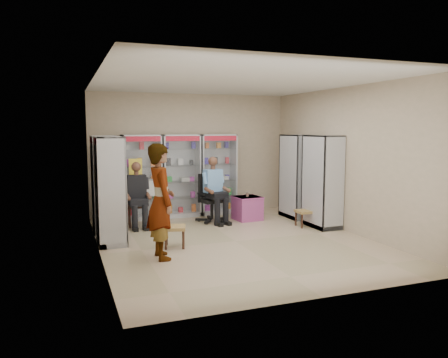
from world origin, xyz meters
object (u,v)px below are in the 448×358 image
object	(u,v)px
woven_stool_a	(305,218)
standing_man	(161,201)
office_chair	(212,198)
seated_shopkeeper	(212,192)
cabinet_back_left	(142,177)
cabinet_back_right	(217,174)
cabinet_right_near	(322,182)
wooden_chair	(137,205)
cabinet_left_near	(110,190)
cabinet_left_far	(105,183)
cabinet_back_mid	(181,176)
pink_trunk	(247,208)
cabinet_right_far	(297,176)
woven_stool_b	(175,237)

from	to	relation	value
woven_stool_a	standing_man	bearing A→B (deg)	-160.55
office_chair	seated_shopkeeper	world-z (taller)	seated_shopkeeper
cabinet_back_left	cabinet_back_right	world-z (taller)	same
cabinet_right_near	office_chair	bearing A→B (deg)	57.21
cabinet_right_near	wooden_chair	xyz separation A→B (m)	(-3.78, 1.50, -0.53)
cabinet_back_right	cabinet_left_near	world-z (taller)	same
cabinet_back_left	cabinet_left_far	distance (m)	1.32
cabinet_back_right	standing_man	xyz separation A→B (m)	(-2.15, -3.31, -0.05)
cabinet_back_right	wooden_chair	xyz separation A→B (m)	(-2.15, -0.73, -0.53)
cabinet_back_mid	pink_trunk	xyz separation A→B (m)	(1.35, -0.99, -0.72)
cabinet_back_left	woven_stool_a	size ratio (longest dim) A/B	5.49
wooden_chair	office_chair	distance (m)	1.71
cabinet_back_left	cabinet_right_near	distance (m)	4.18
cabinet_right_far	woven_stool_a	distance (m)	1.30
wooden_chair	standing_man	bearing A→B (deg)	-90.09
cabinet_right_near	office_chair	size ratio (longest dim) A/B	1.80
office_chair	seated_shopkeeper	distance (m)	0.16
pink_trunk	cabinet_back_right	bearing A→B (deg)	112.14
office_chair	woven_stool_a	bearing A→B (deg)	-47.11
wooden_chair	woven_stool_b	distance (m)	2.05
cabinet_right_far	pink_trunk	size ratio (longest dim) A/B	3.47
cabinet_back_mid	wooden_chair	size ratio (longest dim) A/B	2.13
cabinet_back_left	woven_stool_b	distance (m)	2.85
cabinet_back_mid	cabinet_left_far	size ratio (longest dim) A/B	1.00
cabinet_left_near	wooden_chair	world-z (taller)	cabinet_left_near
wooden_chair	office_chair	world-z (taller)	office_chair
cabinet_left_far	seated_shopkeeper	world-z (taller)	cabinet_left_far
cabinet_right_far	pink_trunk	distance (m)	1.43
cabinet_back_mid	cabinet_back_right	world-z (taller)	same
cabinet_right_far	cabinet_right_near	size ratio (longest dim) A/B	1.00
seated_shopkeeper	cabinet_right_near	bearing A→B (deg)	-44.44
cabinet_back_right	cabinet_right_near	xyz separation A→B (m)	(1.63, -2.23, 0.00)
cabinet_right_far	cabinet_left_near	world-z (taller)	same
cabinet_back_left	woven_stool_b	bearing A→B (deg)	-87.62
cabinet_back_left	cabinet_left_near	size ratio (longest dim) A/B	1.00
woven_stool_a	cabinet_right_far	bearing A→B (deg)	71.06
cabinet_back_mid	pink_trunk	bearing A→B (deg)	-36.12
seated_shopkeeper	pink_trunk	size ratio (longest dim) A/B	2.45
cabinet_left_near	office_chair	distance (m)	2.68
seated_shopkeeper	woven_stool_a	xyz separation A→B (m)	(1.75, -1.15, -0.52)
office_chair	standing_man	xyz separation A→B (m)	(-1.70, -2.42, 0.40)
wooden_chair	office_chair	bearing A→B (deg)	-5.39
cabinet_back_mid	seated_shopkeeper	xyz separation A→B (m)	(0.50, -0.94, -0.29)
standing_man	woven_stool_b	bearing A→B (deg)	-34.91
cabinet_back_left	cabinet_back_mid	bearing A→B (deg)	0.00
cabinet_back_left	woven_stool_b	size ratio (longest dim) A/B	5.14
cabinet_left_far	cabinet_left_near	size ratio (longest dim) A/B	1.00
woven_stool_a	cabinet_left_near	bearing A→B (deg)	179.15
cabinet_back_mid	pink_trunk	size ratio (longest dim) A/B	3.47
cabinet_back_left	pink_trunk	bearing A→B (deg)	-23.19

